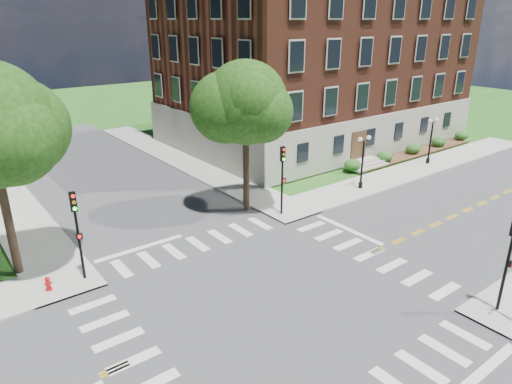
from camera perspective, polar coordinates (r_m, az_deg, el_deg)
ground at (r=22.91m, az=2.14°, el=-13.10°), size 160.00×160.00×0.00m
road_ew at (r=22.90m, az=2.14°, el=-13.09°), size 90.00×12.00×0.01m
road_ns at (r=22.90m, az=2.14°, el=-13.09°), size 12.00×90.00×0.01m
sidewalk_ne at (r=42.65m, az=4.96°, el=3.42°), size 34.00×34.00×0.12m
crosswalk_east at (r=27.43m, az=13.93°, el=-7.61°), size 2.20×10.20×0.02m
stop_bar_east at (r=30.22m, az=11.47°, el=-4.63°), size 0.40×5.50×0.00m
main_building at (r=51.64m, az=7.51°, el=15.75°), size 30.60×22.40×16.50m
shrub_row at (r=48.41m, az=18.97°, el=4.40°), size 18.00×2.00×1.30m
tree_d at (r=30.38m, az=-1.31°, el=11.06°), size 5.56×5.56×10.31m
traffic_signal_se at (r=23.21m, az=29.20°, el=-6.45°), size 0.37×0.44×4.80m
traffic_signal_ne at (r=30.61m, az=3.32°, el=2.54°), size 0.37×0.43×4.80m
traffic_signal_nw at (r=24.45m, az=-21.49°, el=-3.82°), size 0.37×0.43×4.80m
twin_lamp_west at (r=36.62m, az=13.19°, el=4.02°), size 1.36×0.36×4.23m
twin_lamp_east at (r=45.06m, az=21.02°, el=6.30°), size 1.36×0.36×4.23m
fire_hydrant at (r=25.28m, az=-24.55°, el=-10.42°), size 0.35×0.35×0.75m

